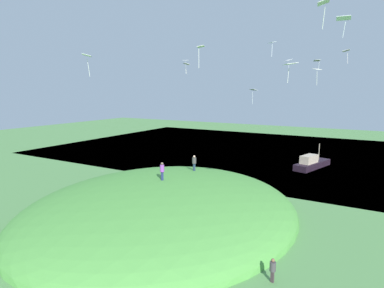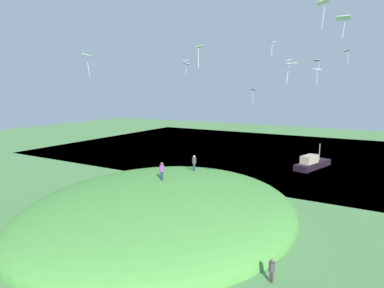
{
  "view_description": "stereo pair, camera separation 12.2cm",
  "coord_description": "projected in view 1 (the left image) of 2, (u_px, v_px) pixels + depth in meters",
  "views": [
    {
      "loc": [
        31.08,
        20.82,
        11.72
      ],
      "look_at": [
        -0.15,
        2.78,
        5.82
      ],
      "focal_mm": 30.0,
      "sensor_mm": 36.0,
      "label": 1
    },
    {
      "loc": [
        31.02,
        20.93,
        11.72
      ],
      "look_at": [
        -0.15,
        2.78,
        5.82
      ],
      "focal_mm": 30.0,
      "sensor_mm": 36.0,
      "label": 2
    }
  ],
  "objects": [
    {
      "name": "person_walking_path",
      "position": [
        162.0,
        169.0,
        30.99
      ],
      "size": [
        0.59,
        0.59,
        1.79
      ],
      "rotation": [
        0.0,
        0.0,
        5.56
      ],
      "color": "navy",
      "rests_on": "grass_hill"
    },
    {
      "name": "kite_0",
      "position": [
        317.0,
        61.0,
        39.34
      ],
      "size": [
        0.89,
        0.92,
        1.25
      ],
      "color": "silver"
    },
    {
      "name": "kite_6",
      "position": [
        87.0,
        56.0,
        28.06
      ],
      "size": [
        1.34,
        1.33,
        1.92
      ],
      "color": "white"
    },
    {
      "name": "kite_7",
      "position": [
        186.0,
        61.0,
        47.77
      ],
      "size": [
        0.7,
        0.9,
        2.06
      ],
      "color": "silver"
    },
    {
      "name": "kite_12",
      "position": [
        186.0,
        64.0,
        44.59
      ],
      "size": [
        1.38,
        1.35,
        1.47
      ],
      "color": "silver"
    },
    {
      "name": "kite_5",
      "position": [
        344.0,
        19.0,
        22.1
      ],
      "size": [
        0.72,
        0.98,
        1.39
      ],
      "color": "white"
    },
    {
      "name": "mooring_post",
      "position": [
        179.0,
        176.0,
        43.45
      ],
      "size": [
        0.14,
        0.14,
        0.88
      ],
      "primitive_type": "cylinder",
      "color": "brown",
      "rests_on": "ground_plane"
    },
    {
      "name": "kite_1",
      "position": [
        288.0,
        60.0,
        42.01
      ],
      "size": [
        1.3,
        1.28,
        1.23
      ],
      "color": "white"
    },
    {
      "name": "kite_2",
      "position": [
        253.0,
        90.0,
        42.97
      ],
      "size": [
        1.24,
        1.34,
        2.02
      ],
      "color": "white"
    },
    {
      "name": "person_watching_kites",
      "position": [
        273.0,
        267.0,
        19.78
      ],
      "size": [
        0.47,
        0.47,
        1.59
      ],
      "rotation": [
        0.0,
        0.0,
        4.47
      ],
      "color": "#3F3036",
      "rests_on": "ground_plane"
    },
    {
      "name": "ground_plane",
      "position": [
        172.0,
        190.0,
        38.73
      ],
      "size": [
        160.0,
        160.0,
        0.0
      ],
      "primitive_type": "plane",
      "color": "#558B4B"
    },
    {
      "name": "boat_on_lake",
      "position": [
        311.0,
        163.0,
        49.61
      ],
      "size": [
        8.45,
        4.32,
        3.59
      ],
      "rotation": [
        0.0,
        0.0,
        6.0
      ],
      "color": "black",
      "rests_on": "lake_water"
    },
    {
      "name": "kite_8",
      "position": [
        317.0,
        70.0,
        31.27
      ],
      "size": [
        0.94,
        0.89,
        1.63
      ],
      "color": "white"
    },
    {
      "name": "kite_3",
      "position": [
        272.0,
        43.0,
        29.81
      ],
      "size": [
        0.83,
        0.87,
        1.4
      ],
      "color": "silver"
    },
    {
      "name": "grass_hill",
      "position": [
        162.0,
        212.0,
        31.55
      ],
      "size": [
        29.25,
        25.56,
        6.39
      ],
      "primitive_type": "ellipsoid",
      "color": "#4F9740",
      "rests_on": "ground_plane"
    },
    {
      "name": "kite_4",
      "position": [
        324.0,
        3.0,
        20.48
      ],
      "size": [
        1.15,
        0.87,
        1.74
      ],
      "color": "white"
    },
    {
      "name": "kite_10",
      "position": [
        290.0,
        64.0,
        21.34
      ],
      "size": [
        1.31,
        1.2,
        1.3
      ],
      "color": "silver"
    },
    {
      "name": "kite_11",
      "position": [
        201.0,
        48.0,
        24.86
      ],
      "size": [
        0.92,
        0.78,
        1.72
      ],
      "color": "white"
    },
    {
      "name": "person_on_hilltop",
      "position": [
        194.0,
        161.0,
        35.89
      ],
      "size": [
        0.64,
        0.64,
        1.76
      ],
      "rotation": [
        0.0,
        0.0,
        2.46
      ],
      "color": "#1F3048",
      "rests_on": "grass_hill"
    },
    {
      "name": "kite_9",
      "position": [
        346.0,
        51.0,
        35.62
      ],
      "size": [
        1.06,
        0.73,
        1.58
      ],
      "color": "silver"
    },
    {
      "name": "lake_water",
      "position": [
        255.0,
        151.0,
        65.04
      ],
      "size": [
        53.09,
        80.0,
        0.4
      ],
      "primitive_type": "cube",
      "color": "#2D4A68",
      "rests_on": "ground_plane"
    }
  ]
}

